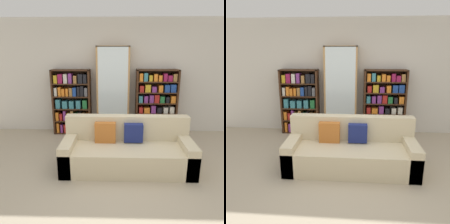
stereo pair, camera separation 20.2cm
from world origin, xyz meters
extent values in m
plane|color=tan|center=(0.00, 0.00, 0.00)|extent=(16.00, 16.00, 0.00)
cube|color=beige|center=(0.00, 2.32, 1.35)|extent=(7.00, 0.06, 2.70)
cube|color=beige|center=(0.13, 0.42, 0.20)|extent=(2.18, 0.84, 0.41)
cube|color=beige|center=(0.13, 0.74, 0.63)|extent=(2.18, 0.20, 0.44)
cube|color=beige|center=(-0.86, 0.42, 0.26)|extent=(0.20, 0.84, 0.53)
cube|color=beige|center=(1.12, 0.42, 0.26)|extent=(0.20, 0.84, 0.53)
cube|color=#B76628|center=(-0.25, 0.58, 0.59)|extent=(0.36, 0.12, 0.36)
cube|color=navy|center=(0.24, 0.58, 0.59)|extent=(0.32, 0.12, 0.32)
cube|color=#3D2314|center=(-1.58, 2.11, 0.77)|extent=(0.04, 0.32, 1.55)
cube|color=#3D2314|center=(-0.72, 2.11, 0.77)|extent=(0.04, 0.32, 1.55)
cube|color=#3D2314|center=(-1.15, 2.11, 1.53)|extent=(0.90, 0.32, 0.02)
cube|color=#3D2314|center=(-1.15, 2.11, 0.01)|extent=(0.90, 0.32, 0.02)
cube|color=#3D2314|center=(-1.15, 2.26, 0.77)|extent=(0.90, 0.01, 1.55)
cube|color=#3D2314|center=(-1.15, 2.11, 0.32)|extent=(0.82, 0.32, 0.02)
cube|color=#3D2314|center=(-1.15, 2.11, 0.62)|extent=(0.82, 0.32, 0.02)
cube|color=#3D2314|center=(-1.15, 2.11, 0.92)|extent=(0.82, 0.32, 0.02)
cube|color=#3D2314|center=(-1.15, 2.11, 1.22)|extent=(0.82, 0.32, 0.02)
cube|color=orange|center=(-1.50, 2.10, 0.14)|extent=(0.06, 0.24, 0.24)
cube|color=#7A3384|center=(-1.41, 2.10, 0.13)|extent=(0.05, 0.24, 0.21)
cube|color=#AD231E|center=(-1.33, 2.10, 0.13)|extent=(0.06, 0.24, 0.21)
cube|color=#8E1947|center=(-1.24, 2.10, 0.10)|extent=(0.05, 0.24, 0.15)
cube|color=orange|center=(-1.15, 2.10, 0.11)|extent=(0.06, 0.24, 0.18)
cube|color=orange|center=(-1.06, 2.10, 0.13)|extent=(0.08, 0.24, 0.22)
cube|color=#237038|center=(-0.97, 2.10, 0.13)|extent=(0.06, 0.24, 0.22)
cube|color=orange|center=(-0.88, 2.10, 0.14)|extent=(0.07, 0.24, 0.24)
cube|color=#AD231E|center=(-0.79, 2.10, 0.11)|extent=(0.06, 0.24, 0.17)
cube|color=orange|center=(-1.50, 2.10, 0.43)|extent=(0.07, 0.24, 0.20)
cube|color=#AD231E|center=(-1.41, 2.10, 0.42)|extent=(0.06, 0.24, 0.16)
cube|color=#7A3384|center=(-1.32, 2.10, 0.46)|extent=(0.06, 0.24, 0.24)
cube|color=gold|center=(-1.24, 2.10, 0.43)|extent=(0.07, 0.24, 0.18)
cube|color=olive|center=(-1.15, 2.10, 0.46)|extent=(0.07, 0.24, 0.24)
cube|color=#237038|center=(-1.06, 2.10, 0.43)|extent=(0.07, 0.24, 0.18)
cube|color=#5B5B60|center=(-0.97, 2.10, 0.43)|extent=(0.07, 0.24, 0.19)
cube|color=olive|center=(-0.88, 2.10, 0.43)|extent=(0.06, 0.24, 0.19)
cube|color=orange|center=(-0.79, 2.10, 0.42)|extent=(0.07, 0.24, 0.18)
cube|color=teal|center=(-1.47, 2.10, 0.74)|extent=(0.10, 0.24, 0.22)
cube|color=teal|center=(-1.30, 2.10, 0.72)|extent=(0.11, 0.24, 0.18)
cube|color=teal|center=(-1.15, 2.10, 0.73)|extent=(0.11, 0.24, 0.18)
cube|color=teal|center=(-0.98, 2.10, 0.73)|extent=(0.10, 0.24, 0.20)
cube|color=#237038|center=(-0.83, 2.10, 0.74)|extent=(0.10, 0.24, 0.20)
cube|color=beige|center=(-1.50, 2.10, 1.03)|extent=(0.06, 0.24, 0.19)
cube|color=orange|center=(-1.41, 2.10, 1.04)|extent=(0.06, 0.24, 0.21)
cube|color=orange|center=(-1.33, 2.10, 1.02)|extent=(0.07, 0.24, 0.17)
cube|color=orange|center=(-1.24, 2.10, 1.02)|extent=(0.06, 0.24, 0.18)
cube|color=olive|center=(-1.15, 2.10, 1.03)|extent=(0.07, 0.24, 0.19)
cube|color=#1E4293|center=(-1.06, 2.10, 1.04)|extent=(0.08, 0.24, 0.20)
cube|color=black|center=(-0.97, 2.10, 1.05)|extent=(0.06, 0.24, 0.22)
cube|color=black|center=(-0.88, 2.10, 1.05)|extent=(0.08, 0.24, 0.24)
cube|color=#5B5B60|center=(-0.79, 2.10, 1.04)|extent=(0.07, 0.24, 0.20)
cube|color=gold|center=(-1.49, 2.10, 1.33)|extent=(0.08, 0.24, 0.18)
cube|color=#8E1947|center=(-1.38, 2.10, 1.34)|extent=(0.10, 0.24, 0.21)
cube|color=beige|center=(-1.26, 2.10, 1.34)|extent=(0.08, 0.24, 0.21)
cube|color=#7A3384|center=(-1.15, 2.10, 1.35)|extent=(0.07, 0.24, 0.23)
cube|color=olive|center=(-1.03, 2.10, 1.32)|extent=(0.07, 0.24, 0.18)
cube|color=black|center=(-0.91, 2.10, 1.34)|extent=(0.10, 0.24, 0.21)
cube|color=black|center=(-0.80, 2.10, 1.34)|extent=(0.08, 0.24, 0.21)
cube|color=#AD7F4C|center=(-0.51, 2.09, 1.04)|extent=(0.04, 0.36, 2.07)
cube|color=#AD7F4C|center=(0.20, 2.09, 1.04)|extent=(0.04, 0.36, 2.07)
cube|color=#AD7F4C|center=(-0.16, 2.09, 2.06)|extent=(0.75, 0.36, 0.02)
cube|color=#AD7F4C|center=(-0.16, 2.09, 0.01)|extent=(0.75, 0.36, 0.02)
cube|color=#AD7F4C|center=(-0.16, 2.26, 1.04)|extent=(0.75, 0.01, 2.07)
cube|color=silver|center=(-0.16, 1.91, 1.04)|extent=(0.67, 0.01, 2.05)
cube|color=#AD7F4C|center=(-0.16, 2.09, 0.36)|extent=(0.67, 0.32, 0.02)
cube|color=#AD7F4C|center=(-0.16, 2.09, 0.70)|extent=(0.67, 0.32, 0.02)
cube|color=#AD7F4C|center=(-0.16, 2.09, 1.04)|extent=(0.67, 0.32, 0.02)
cube|color=#AD7F4C|center=(-0.16, 2.09, 1.37)|extent=(0.67, 0.32, 0.02)
cube|color=#AD7F4C|center=(-0.16, 2.09, 1.71)|extent=(0.67, 0.32, 0.02)
cylinder|color=silver|center=(-0.42, 2.08, 0.06)|extent=(0.01, 0.01, 0.08)
cone|color=silver|center=(-0.42, 2.08, 0.15)|extent=(0.07, 0.07, 0.10)
cylinder|color=silver|center=(-0.32, 2.09, 0.06)|extent=(0.01, 0.01, 0.08)
cone|color=silver|center=(-0.32, 2.09, 0.15)|extent=(0.07, 0.07, 0.10)
cylinder|color=silver|center=(-0.21, 2.07, 0.06)|extent=(0.01, 0.01, 0.08)
cone|color=silver|center=(-0.21, 2.07, 0.15)|extent=(0.07, 0.07, 0.10)
cylinder|color=silver|center=(-0.11, 2.11, 0.06)|extent=(0.01, 0.01, 0.08)
cone|color=silver|center=(-0.11, 2.11, 0.15)|extent=(0.07, 0.07, 0.10)
cylinder|color=silver|center=(0.00, 2.09, 0.06)|extent=(0.01, 0.01, 0.08)
cone|color=silver|center=(0.00, 2.09, 0.15)|extent=(0.07, 0.07, 0.10)
cylinder|color=silver|center=(0.10, 2.09, 0.06)|extent=(0.01, 0.01, 0.08)
cone|color=silver|center=(0.10, 2.09, 0.15)|extent=(0.07, 0.07, 0.10)
cylinder|color=silver|center=(-0.39, 2.08, 0.42)|extent=(0.01, 0.01, 0.09)
cone|color=silver|center=(-0.39, 2.08, 0.52)|extent=(0.09, 0.09, 0.11)
cylinder|color=silver|center=(-0.24, 2.10, 0.42)|extent=(0.01, 0.01, 0.09)
cone|color=silver|center=(-0.24, 2.10, 0.52)|extent=(0.09, 0.09, 0.11)
cylinder|color=silver|center=(-0.08, 2.11, 0.42)|extent=(0.01, 0.01, 0.09)
cone|color=silver|center=(-0.08, 2.11, 0.52)|extent=(0.09, 0.09, 0.11)
cylinder|color=silver|center=(0.08, 2.10, 0.42)|extent=(0.01, 0.01, 0.09)
cone|color=silver|center=(0.08, 2.10, 0.52)|extent=(0.09, 0.09, 0.11)
cylinder|color=silver|center=(-0.42, 2.11, 0.75)|extent=(0.01, 0.01, 0.08)
cone|color=silver|center=(-0.42, 2.11, 0.84)|extent=(0.07, 0.07, 0.10)
cylinder|color=silver|center=(-0.32, 2.10, 0.75)|extent=(0.01, 0.01, 0.08)
cone|color=silver|center=(-0.32, 2.10, 0.84)|extent=(0.07, 0.07, 0.10)
cylinder|color=silver|center=(-0.21, 2.08, 0.75)|extent=(0.01, 0.01, 0.08)
cone|color=silver|center=(-0.21, 2.08, 0.84)|extent=(0.07, 0.07, 0.10)
cylinder|color=silver|center=(-0.11, 2.11, 0.75)|extent=(0.01, 0.01, 0.08)
cone|color=silver|center=(-0.11, 2.11, 0.84)|extent=(0.07, 0.07, 0.10)
cylinder|color=silver|center=(0.00, 2.08, 0.75)|extent=(0.01, 0.01, 0.08)
cone|color=silver|center=(0.00, 2.08, 0.84)|extent=(0.07, 0.07, 0.10)
cylinder|color=silver|center=(0.10, 2.09, 0.75)|extent=(0.01, 0.01, 0.08)
cone|color=silver|center=(0.10, 2.09, 0.84)|extent=(0.07, 0.07, 0.10)
cylinder|color=silver|center=(-0.41, 2.08, 1.08)|extent=(0.01, 0.01, 0.07)
cone|color=silver|center=(-0.41, 2.08, 1.16)|extent=(0.09, 0.09, 0.08)
cylinder|color=silver|center=(-0.28, 2.08, 1.08)|extent=(0.01, 0.01, 0.07)
cone|color=silver|center=(-0.28, 2.08, 1.16)|extent=(0.09, 0.09, 0.08)
cylinder|color=silver|center=(-0.16, 2.08, 1.08)|extent=(0.01, 0.01, 0.07)
cone|color=silver|center=(-0.16, 2.08, 1.16)|extent=(0.09, 0.09, 0.08)
cylinder|color=silver|center=(-0.03, 2.09, 1.08)|extent=(0.01, 0.01, 0.07)
cone|color=silver|center=(-0.03, 2.09, 1.16)|extent=(0.09, 0.09, 0.08)
cylinder|color=silver|center=(0.09, 2.10, 1.08)|extent=(0.01, 0.01, 0.07)
cone|color=silver|center=(0.09, 2.10, 1.16)|extent=(0.09, 0.09, 0.08)
cylinder|color=silver|center=(-0.42, 2.07, 1.42)|extent=(0.01, 0.01, 0.08)
cone|color=silver|center=(-0.42, 2.07, 1.51)|extent=(0.07, 0.07, 0.09)
cylinder|color=silver|center=(-0.32, 2.10, 1.42)|extent=(0.01, 0.01, 0.08)
cone|color=silver|center=(-0.32, 2.10, 1.51)|extent=(0.07, 0.07, 0.09)
cylinder|color=silver|center=(-0.21, 2.10, 1.42)|extent=(0.01, 0.01, 0.08)
cone|color=silver|center=(-0.21, 2.10, 1.51)|extent=(0.07, 0.07, 0.09)
cylinder|color=silver|center=(-0.11, 2.11, 1.42)|extent=(0.01, 0.01, 0.08)
cone|color=silver|center=(-0.11, 2.11, 1.51)|extent=(0.07, 0.07, 0.09)
cylinder|color=silver|center=(0.00, 2.11, 1.42)|extent=(0.01, 0.01, 0.08)
cone|color=silver|center=(0.00, 2.11, 1.51)|extent=(0.07, 0.07, 0.09)
cylinder|color=silver|center=(0.10, 2.11, 1.42)|extent=(0.01, 0.01, 0.08)
cone|color=silver|center=(0.10, 2.11, 1.51)|extent=(0.07, 0.07, 0.09)
cylinder|color=silver|center=(-0.41, 2.10, 1.76)|extent=(0.01, 0.01, 0.07)
cone|color=silver|center=(-0.41, 2.10, 1.83)|extent=(0.09, 0.09, 0.08)
cylinder|color=silver|center=(-0.28, 2.08, 1.76)|extent=(0.01, 0.01, 0.07)
cone|color=silver|center=(-0.28, 2.08, 1.83)|extent=(0.09, 0.09, 0.08)
cylinder|color=silver|center=(-0.16, 2.08, 1.76)|extent=(0.01, 0.01, 0.07)
cone|color=silver|center=(-0.16, 2.08, 1.83)|extent=(0.09, 0.09, 0.08)
cylinder|color=silver|center=(-0.03, 2.08, 1.76)|extent=(0.01, 0.01, 0.07)
cone|color=silver|center=(-0.03, 2.08, 1.83)|extent=(0.09, 0.09, 0.08)
cylinder|color=silver|center=(0.09, 2.08, 1.76)|extent=(0.01, 0.01, 0.07)
cone|color=silver|center=(0.09, 2.08, 1.83)|extent=(0.09, 0.09, 0.08)
cube|color=#3D2314|center=(0.40, 2.11, 0.78)|extent=(0.04, 0.32, 1.55)
cube|color=#3D2314|center=(1.33, 2.11, 0.78)|extent=(0.04, 0.32, 1.55)
cube|color=#3D2314|center=(0.87, 2.11, 1.54)|extent=(0.97, 0.32, 0.02)
cube|color=#3D2314|center=(0.87, 2.11, 0.01)|extent=(0.97, 0.32, 0.02)
cube|color=#3D2314|center=(0.87, 2.26, 0.78)|extent=(0.97, 0.01, 1.55)
cube|color=#3D2314|center=(0.87, 2.11, 0.27)|extent=(0.89, 0.32, 0.02)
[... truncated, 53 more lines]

